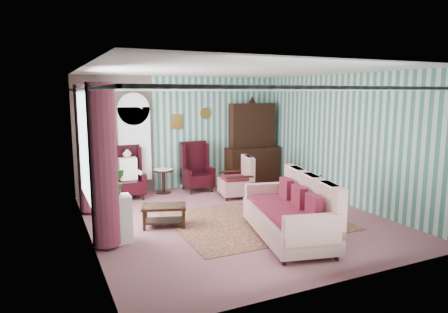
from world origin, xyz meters
name	(u,v)px	position (x,y,z in m)	size (l,w,h in m)	color
floor	(235,219)	(0.00, 0.00, 0.00)	(6.00, 6.00, 0.00)	#884F53
room_shell	(202,118)	(-0.62, 0.18, 2.01)	(5.53, 6.02, 2.91)	#396860
bookcase	(134,149)	(-1.35, 2.84, 1.12)	(0.80, 0.28, 2.24)	silver
dresser_hutch	(253,141)	(1.90, 2.72, 1.18)	(1.50, 0.56, 2.36)	black
wingback_left	(128,173)	(-1.60, 2.45, 0.62)	(0.76, 0.80, 1.25)	black
wingback_right	(197,167)	(0.15, 2.45, 0.62)	(0.76, 0.80, 1.25)	black
seated_woman	(128,174)	(-1.60, 2.45, 0.59)	(0.44, 0.40, 1.18)	silver
round_side_table	(163,181)	(-0.70, 2.60, 0.30)	(0.50, 0.50, 0.60)	black
nest_table	(309,184)	(2.47, 0.90, 0.27)	(0.45, 0.38, 0.54)	black
plant_stand	(114,220)	(-2.40, -0.30, 0.40)	(0.55, 0.35, 0.80)	white
rug	(255,221)	(0.30, -0.30, 0.01)	(3.20, 2.60, 0.01)	#461719
sofa	(287,214)	(0.31, -1.38, 0.45)	(2.24, 1.10, 0.90)	beige
floral_armchair	(236,179)	(0.77, 1.50, 0.45)	(0.81, 0.73, 0.90)	beige
coffee_table	(164,216)	(-1.42, 0.13, 0.21)	(0.81, 0.47, 0.41)	black
potted_plant_a	(108,184)	(-2.48, -0.36, 1.02)	(0.40, 0.34, 0.44)	#184D1C
potted_plant_b	(118,182)	(-2.31, -0.24, 1.02)	(0.24, 0.20, 0.44)	#1A4816
potted_plant_c	(106,184)	(-2.50, -0.21, 1.01)	(0.23, 0.23, 0.41)	#245119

